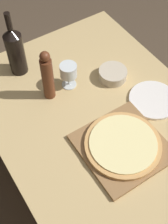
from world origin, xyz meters
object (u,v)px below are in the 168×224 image
small_bowl (113,74)px  wine_bottle (15,50)px  pepper_mill (47,76)px  wine_glass (68,72)px  pizza (123,144)px

small_bowl → wine_bottle: bearing=140.7°
pepper_mill → small_bowl: size_ratio=1.95×
wine_glass → pizza: bearing=-89.2°
wine_bottle → pepper_mill: 0.24m
pizza → wine_glass: size_ratio=2.48×
wine_bottle → pepper_mill: size_ratio=1.25×
wine_bottle → pepper_mill: bearing=-78.0°
wine_bottle → small_bowl: (0.37, -0.31, -0.11)m
pepper_mill → wine_glass: 0.12m
pizza → wine_bottle: size_ratio=0.94×
wine_bottle → wine_glass: bearing=-54.4°
pizza → pepper_mill: size_ratio=1.18×
wine_glass → small_bowl: bearing=-20.6°
wine_bottle → small_bowl: wine_bottle is taller
wine_bottle → wine_glass: wine_bottle is taller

